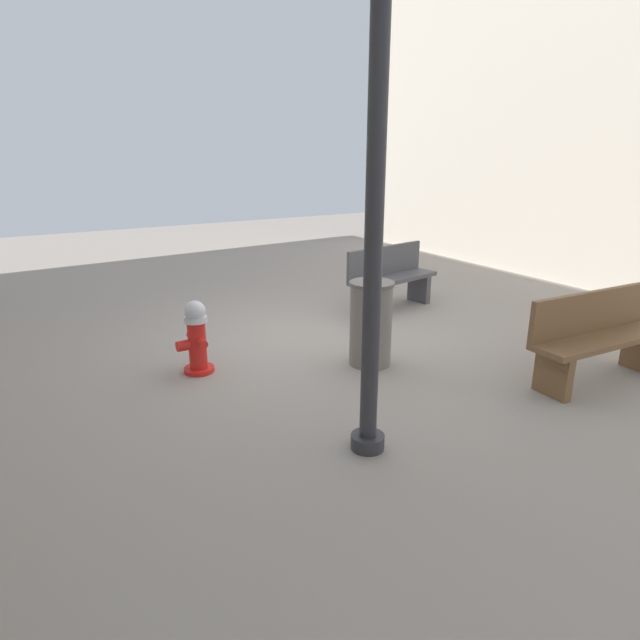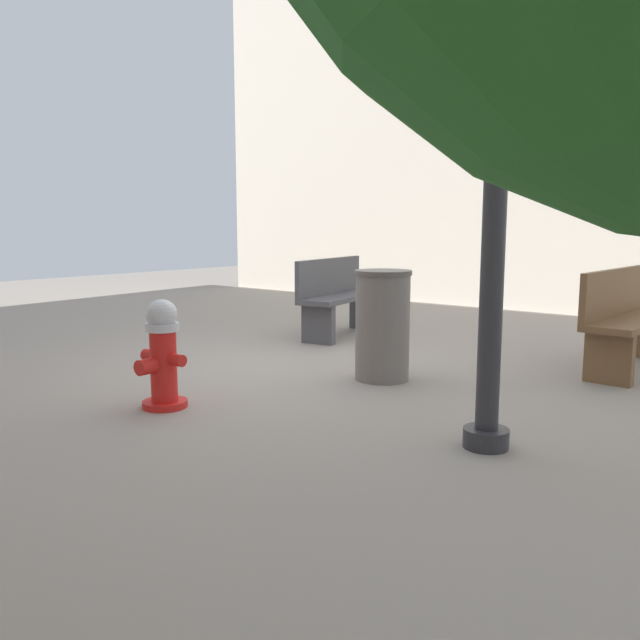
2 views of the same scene
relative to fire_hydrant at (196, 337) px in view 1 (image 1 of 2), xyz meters
name	(u,v)px [view 1 (image 1 of 2)]	position (x,y,z in m)	size (l,w,h in m)	color
ground_plane	(318,339)	(-1.69, -0.26, -0.41)	(23.40, 23.40, 0.00)	gray
fire_hydrant	(196,337)	(0.00, 0.00, 0.00)	(0.40, 0.42, 0.82)	red
bench_near	(390,277)	(-3.37, -0.94, 0.08)	(1.61, 0.71, 0.95)	#4C4C51
bench_far	(598,336)	(-3.56, 2.34, 0.09)	(1.77, 0.53, 0.95)	brown
street_lamp	(377,130)	(-0.69, 2.26, 2.08)	(0.36, 0.36, 4.01)	#2D2D33
trash_bin	(371,323)	(-1.78, 0.77, 0.08)	(0.50, 0.50, 0.97)	slate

